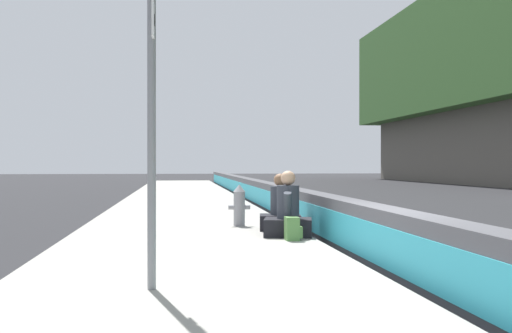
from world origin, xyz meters
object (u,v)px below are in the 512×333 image
route_sign_post (152,92)px  backpack (293,229)px  seated_person_middle (280,212)px  fire_hydrant (239,205)px  seated_person_foreground (288,216)px

route_sign_post → backpack: (3.85, -2.22, -1.88)m
route_sign_post → seated_person_middle: 6.20m
seated_person_middle → backpack: 1.66m
route_sign_post → fire_hydrant: size_ratio=4.09×
route_sign_post → backpack: route_sign_post is taller
fire_hydrant → seated_person_middle: size_ratio=0.79×
route_sign_post → seated_person_middle: size_ratio=3.22×
fire_hydrant → seated_person_foreground: bearing=-159.8°
seated_person_foreground → seated_person_middle: bearing=-1.5°
route_sign_post → fire_hydrant: 6.75m
seated_person_middle → backpack: size_ratio=2.80×
seated_person_foreground → seated_person_middle: 1.05m
fire_hydrant → seated_person_middle: seated_person_middle is taller
seated_person_middle → backpack: (-1.65, 0.06, -0.16)m
backpack → route_sign_post: bearing=150.0°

